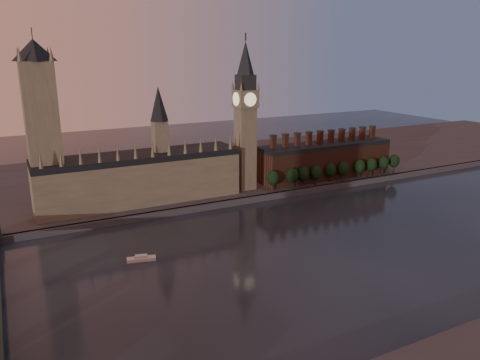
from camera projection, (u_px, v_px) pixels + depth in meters
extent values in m
plane|color=black|center=(328.00, 252.00, 239.24)|extent=(900.00, 900.00, 0.00)
cube|color=#414145|center=(246.00, 200.00, 315.79)|extent=(900.00, 4.00, 4.00)
cube|color=#414145|center=(196.00, 171.00, 392.88)|extent=(900.00, 180.00, 4.00)
cube|color=#797056|center=(140.00, 181.00, 304.20)|extent=(130.00, 30.00, 28.00)
cube|color=black|center=(138.00, 157.00, 299.94)|extent=(130.00, 30.00, 4.00)
cube|color=#797056|center=(160.00, 139.00, 303.92)|extent=(9.00, 9.00, 24.00)
cone|color=black|center=(159.00, 104.00, 297.80)|extent=(12.00, 12.00, 22.00)
cone|color=#797056|center=(40.00, 160.00, 259.99)|extent=(2.60, 2.60, 10.00)
cone|color=#797056|center=(61.00, 158.00, 264.74)|extent=(2.60, 2.60, 10.00)
cone|color=#797056|center=(80.00, 156.00, 269.48)|extent=(2.60, 2.60, 10.00)
cone|color=#797056|center=(99.00, 154.00, 274.23)|extent=(2.60, 2.60, 10.00)
cone|color=#797056|center=(118.00, 152.00, 278.97)|extent=(2.60, 2.60, 10.00)
cone|color=#797056|center=(135.00, 151.00, 283.72)|extent=(2.60, 2.60, 10.00)
cone|color=#797056|center=(153.00, 149.00, 288.46)|extent=(2.60, 2.60, 10.00)
cone|color=#797056|center=(169.00, 147.00, 293.21)|extent=(2.60, 2.60, 10.00)
cone|color=#797056|center=(185.00, 146.00, 297.95)|extent=(2.60, 2.60, 10.00)
cone|color=#797056|center=(201.00, 144.00, 302.70)|extent=(2.60, 2.60, 10.00)
cone|color=#797056|center=(216.00, 143.00, 307.44)|extent=(2.60, 2.60, 10.00)
cone|color=#797056|center=(230.00, 142.00, 312.19)|extent=(2.60, 2.60, 10.00)
cube|color=#797056|center=(44.00, 141.00, 271.63)|extent=(18.00, 18.00, 90.00)
cone|color=black|center=(34.00, 50.00, 258.06)|extent=(24.00, 24.00, 12.00)
cylinder|color=#232326|center=(32.00, 39.00, 256.47)|extent=(0.50, 0.50, 12.00)
cone|color=#797056|center=(19.00, 54.00, 248.20)|extent=(3.00, 3.00, 8.00)
cone|color=#797056|center=(51.00, 54.00, 255.28)|extent=(3.00, 3.00, 8.00)
cone|color=#797056|center=(17.00, 54.00, 261.91)|extent=(3.00, 3.00, 8.00)
cone|color=#797056|center=(48.00, 54.00, 268.99)|extent=(3.00, 3.00, 8.00)
cube|color=#797056|center=(245.00, 149.00, 329.10)|extent=(12.00, 12.00, 58.00)
cube|color=#797056|center=(245.00, 99.00, 319.79)|extent=(14.00, 14.00, 12.00)
cube|color=#232326|center=(245.00, 82.00, 316.87)|extent=(11.00, 11.00, 10.00)
cone|color=black|center=(246.00, 58.00, 312.61)|extent=(13.00, 13.00, 22.00)
cylinder|color=#232326|center=(246.00, 37.00, 309.02)|extent=(1.00, 1.00, 5.00)
cylinder|color=beige|center=(250.00, 100.00, 313.63)|extent=(9.00, 0.50, 9.00)
cylinder|color=beige|center=(241.00, 98.00, 325.96)|extent=(9.00, 0.50, 9.00)
cylinder|color=beige|center=(236.00, 99.00, 316.61)|extent=(0.50, 9.00, 9.00)
cylinder|color=beige|center=(255.00, 98.00, 322.98)|extent=(0.50, 9.00, 9.00)
cone|color=#797056|center=(241.00, 86.00, 308.96)|extent=(2.00, 2.00, 6.00)
cone|color=#797056|center=(258.00, 86.00, 314.71)|extent=(2.00, 2.00, 6.00)
cone|color=#797056|center=(233.00, 85.00, 320.09)|extent=(2.00, 2.00, 6.00)
cone|color=#797056|center=(249.00, 84.00, 325.84)|extent=(2.00, 2.00, 6.00)
cube|color=#4D2B1D|center=(324.00, 162.00, 364.59)|extent=(110.00, 25.00, 24.00)
cube|color=black|center=(325.00, 145.00, 361.00)|extent=(110.00, 25.00, 3.00)
cube|color=#4D2B1D|center=(273.00, 142.00, 338.61)|extent=(3.50, 3.50, 9.00)
cube|color=#232326|center=(273.00, 136.00, 337.28)|extent=(4.20, 4.20, 1.00)
cube|color=#4D2B1D|center=(285.00, 141.00, 343.23)|extent=(3.50, 3.50, 9.00)
cube|color=#232326|center=(286.00, 134.00, 341.90)|extent=(4.20, 4.20, 1.00)
cube|color=#4D2B1D|center=(297.00, 140.00, 347.85)|extent=(3.50, 3.50, 9.00)
cube|color=#232326|center=(297.00, 133.00, 346.52)|extent=(4.20, 4.20, 1.00)
cube|color=#4D2B1D|center=(309.00, 139.00, 352.47)|extent=(3.50, 3.50, 9.00)
cube|color=#232326|center=(309.00, 132.00, 351.14)|extent=(4.20, 4.20, 1.00)
cube|color=#4D2B1D|center=(320.00, 138.00, 357.09)|extent=(3.50, 3.50, 9.00)
cube|color=#232326|center=(320.00, 131.00, 355.76)|extent=(4.20, 4.20, 1.00)
cube|color=#4D2B1D|center=(331.00, 137.00, 361.71)|extent=(3.50, 3.50, 9.00)
cube|color=#232326|center=(331.00, 130.00, 360.38)|extent=(4.20, 4.20, 1.00)
cube|color=#4D2B1D|center=(342.00, 136.00, 366.33)|extent=(3.50, 3.50, 9.00)
cube|color=#232326|center=(342.00, 129.00, 365.00)|extent=(4.20, 4.20, 1.00)
cube|color=#4D2B1D|center=(352.00, 134.00, 370.95)|extent=(3.50, 3.50, 9.00)
cube|color=#232326|center=(352.00, 128.00, 369.62)|extent=(4.20, 4.20, 1.00)
cube|color=#4D2B1D|center=(362.00, 133.00, 375.57)|extent=(3.50, 3.50, 9.00)
cube|color=#232326|center=(363.00, 127.00, 374.24)|extent=(4.20, 4.20, 1.00)
cube|color=#4D2B1D|center=(372.00, 132.00, 380.19)|extent=(3.50, 3.50, 9.00)
cube|color=#232326|center=(373.00, 126.00, 378.86)|extent=(4.20, 4.20, 1.00)
cylinder|color=black|center=(273.00, 187.00, 329.80)|extent=(0.80, 0.80, 6.00)
ellipsoid|color=black|center=(273.00, 178.00, 328.08)|extent=(8.60, 8.60, 10.75)
cylinder|color=black|center=(292.00, 184.00, 336.50)|extent=(0.80, 0.80, 6.00)
ellipsoid|color=black|center=(292.00, 175.00, 334.77)|extent=(8.60, 8.60, 10.75)
cylinder|color=black|center=(303.00, 182.00, 341.09)|extent=(0.80, 0.80, 6.00)
ellipsoid|color=black|center=(303.00, 174.00, 339.36)|extent=(8.60, 8.60, 10.75)
cylinder|color=black|center=(316.00, 181.00, 344.61)|extent=(0.80, 0.80, 6.00)
ellipsoid|color=black|center=(316.00, 172.00, 342.88)|extent=(8.60, 8.60, 10.75)
cylinder|color=black|center=(330.00, 178.00, 352.13)|extent=(0.80, 0.80, 6.00)
ellipsoid|color=black|center=(330.00, 170.00, 350.41)|extent=(8.60, 8.60, 10.75)
cylinder|color=black|center=(342.00, 177.00, 355.44)|extent=(0.80, 0.80, 6.00)
ellipsoid|color=black|center=(343.00, 169.00, 353.71)|extent=(8.60, 8.60, 10.75)
cylinder|color=black|center=(359.00, 174.00, 363.18)|extent=(0.80, 0.80, 6.00)
ellipsoid|color=black|center=(360.00, 166.00, 361.45)|extent=(8.60, 8.60, 10.75)
cylinder|color=black|center=(371.00, 172.00, 368.73)|extent=(0.80, 0.80, 6.00)
ellipsoid|color=black|center=(371.00, 164.00, 367.00)|extent=(8.60, 8.60, 10.75)
cylinder|color=black|center=(383.00, 170.00, 374.75)|extent=(0.80, 0.80, 6.00)
ellipsoid|color=black|center=(383.00, 163.00, 373.02)|extent=(8.60, 8.60, 10.75)
cylinder|color=black|center=(393.00, 169.00, 379.95)|extent=(0.80, 0.80, 6.00)
ellipsoid|color=black|center=(394.00, 161.00, 378.22)|extent=(8.60, 8.60, 10.75)
cube|color=#1E2F28|center=(0.00, 309.00, 165.93)|extent=(1.00, 200.00, 1.30)
cube|color=silver|center=(141.00, 259.00, 229.55)|extent=(14.56, 7.38, 1.60)
cube|color=silver|center=(141.00, 256.00, 229.18)|extent=(6.56, 4.41, 1.20)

